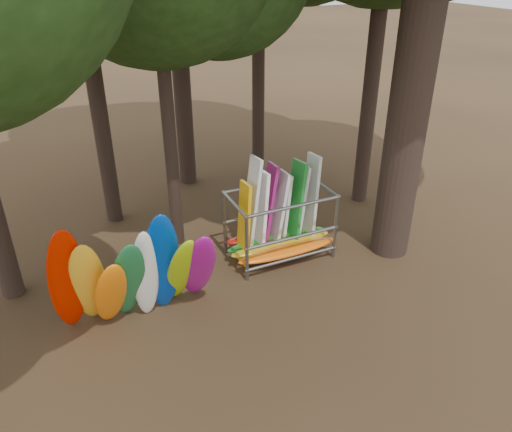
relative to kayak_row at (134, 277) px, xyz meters
name	(u,v)px	position (x,y,z in m)	size (l,w,h in m)	color
ground	(266,295)	(3.08, -0.19, -1.34)	(120.00, 120.00, 0.00)	#47331E
lake	(48,19)	(3.08, 59.81, -1.34)	(160.00, 160.00, 0.00)	gray
kayak_row	(134,277)	(0.00, 0.00, 0.00)	(3.70, 2.09, 3.20)	red
storage_rack	(279,226)	(4.24, 1.35, -0.42)	(3.03, 1.60, 2.92)	slate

